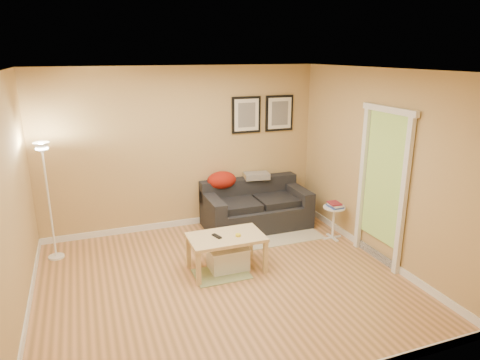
{
  "coord_description": "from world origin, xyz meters",
  "views": [
    {
      "loc": [
        -1.49,
        -4.62,
        2.79
      ],
      "look_at": [
        0.55,
        0.85,
        1.05
      ],
      "focal_mm": 32.17,
      "sensor_mm": 36.0,
      "label": 1
    }
  ],
  "objects_px": {
    "coffee_table": "(226,253)",
    "floor_lamp": "(49,205)",
    "book_stack": "(335,205)",
    "side_table": "(333,223)",
    "sofa": "(256,205)",
    "storage_bin": "(228,258)"
  },
  "relations": [
    {
      "from": "side_table",
      "to": "book_stack",
      "type": "xyz_separation_m",
      "value": [
        0.0,
        -0.01,
        0.3
      ]
    },
    {
      "from": "storage_bin",
      "to": "book_stack",
      "type": "xyz_separation_m",
      "value": [
        1.85,
        0.35,
        0.4
      ]
    },
    {
      "from": "sofa",
      "to": "storage_bin",
      "type": "height_order",
      "value": "sofa"
    },
    {
      "from": "coffee_table",
      "to": "book_stack",
      "type": "distance_m",
      "value": 1.94
    },
    {
      "from": "storage_bin",
      "to": "book_stack",
      "type": "relative_size",
      "value": 2.17
    },
    {
      "from": "coffee_table",
      "to": "book_stack",
      "type": "xyz_separation_m",
      "value": [
        1.88,
        0.37,
        0.31
      ]
    },
    {
      "from": "storage_bin",
      "to": "book_stack",
      "type": "bearing_deg",
      "value": 10.78
    },
    {
      "from": "book_stack",
      "to": "floor_lamp",
      "type": "xyz_separation_m",
      "value": [
        -4.02,
        0.81,
        0.23
      ]
    },
    {
      "from": "book_stack",
      "to": "floor_lamp",
      "type": "bearing_deg",
      "value": -170.08
    },
    {
      "from": "sofa",
      "to": "floor_lamp",
      "type": "bearing_deg",
      "value": -178.65
    },
    {
      "from": "sofa",
      "to": "side_table",
      "type": "bearing_deg",
      "value": -43.17
    },
    {
      "from": "book_stack",
      "to": "floor_lamp",
      "type": "height_order",
      "value": "floor_lamp"
    },
    {
      "from": "sofa",
      "to": "book_stack",
      "type": "bearing_deg",
      "value": -43.29
    },
    {
      "from": "coffee_table",
      "to": "floor_lamp",
      "type": "distance_m",
      "value": 2.5
    },
    {
      "from": "coffee_table",
      "to": "side_table",
      "type": "bearing_deg",
      "value": 31.16
    },
    {
      "from": "sofa",
      "to": "coffee_table",
      "type": "xyz_separation_m",
      "value": [
        -0.95,
        -1.25,
        -0.13
      ]
    },
    {
      "from": "floor_lamp",
      "to": "book_stack",
      "type": "bearing_deg",
      "value": -11.33
    },
    {
      "from": "sofa",
      "to": "storage_bin",
      "type": "distance_m",
      "value": 1.55
    },
    {
      "from": "floor_lamp",
      "to": "side_table",
      "type": "bearing_deg",
      "value": -11.24
    },
    {
      "from": "side_table",
      "to": "coffee_table",
      "type": "bearing_deg",
      "value": -168.68
    },
    {
      "from": "coffee_table",
      "to": "floor_lamp",
      "type": "xyz_separation_m",
      "value": [
        -2.14,
        1.17,
        0.54
      ]
    },
    {
      "from": "side_table",
      "to": "floor_lamp",
      "type": "height_order",
      "value": "floor_lamp"
    }
  ]
}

